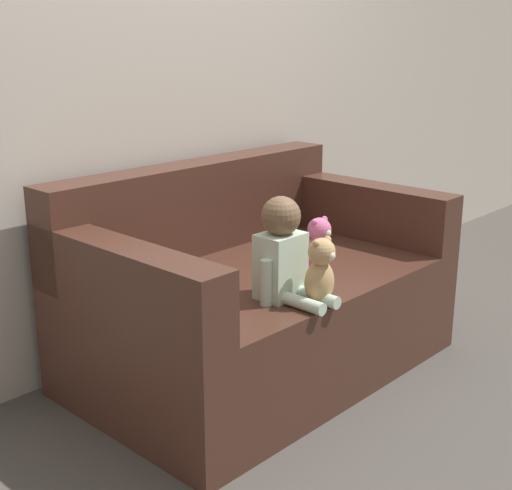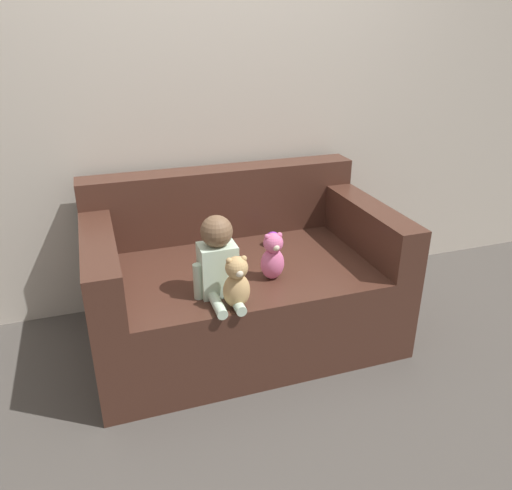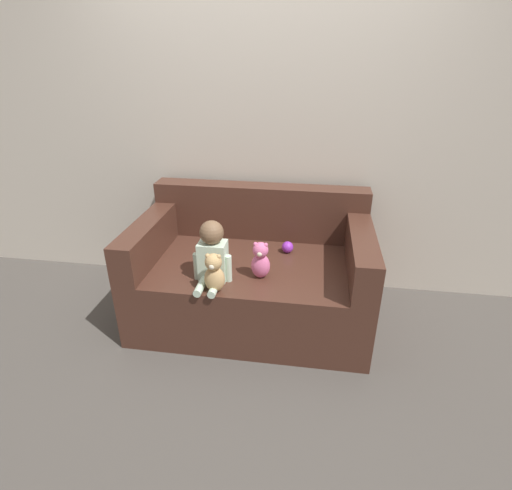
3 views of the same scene
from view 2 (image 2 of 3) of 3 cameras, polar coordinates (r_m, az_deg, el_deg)
ground_plane at (r=2.93m, az=-1.50°, el=-10.18°), size 12.00×12.00×0.00m
wall_back at (r=3.00m, az=-5.24°, el=17.32°), size 8.00×0.05×2.60m
couch at (r=2.81m, az=-1.88°, el=-4.19°), size 1.61×0.99×0.88m
person_baby at (r=2.32m, az=-4.34°, el=-1.81°), size 0.25×0.31×0.39m
teddy_bear_brown at (r=2.23m, az=-2.23°, el=-4.31°), size 0.12×0.12×0.26m
plush_toy_side at (r=2.47m, az=1.92°, el=-1.30°), size 0.12×0.11×0.25m
toy_ball at (r=2.87m, az=1.94°, el=0.73°), size 0.08×0.08×0.08m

